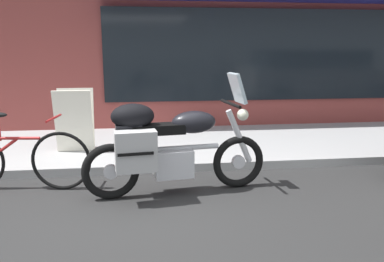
% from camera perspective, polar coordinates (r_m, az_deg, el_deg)
% --- Properties ---
extents(ground_plane, '(80.00, 80.00, 0.00)m').
position_cam_1_polar(ground_plane, '(4.23, -7.16, -11.28)').
color(ground_plane, '#292929').
extents(touring_motorcycle, '(2.17, 0.83, 1.40)m').
position_cam_1_polar(touring_motorcycle, '(4.39, -3.79, -1.99)').
color(touring_motorcycle, black).
rests_on(touring_motorcycle, ground_plane).
extents(parked_bicycle, '(1.74, 0.48, 0.95)m').
position_cam_1_polar(parked_bicycle, '(5.05, -24.44, -3.76)').
color(parked_bicycle, black).
rests_on(parked_bicycle, ground_plane).
extents(sandwich_board_sign, '(0.55, 0.42, 0.95)m').
position_cam_1_polar(sandwich_board_sign, '(6.16, -16.98, 1.54)').
color(sandwich_board_sign, silver).
rests_on(sandwich_board_sign, sidewalk_curb).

